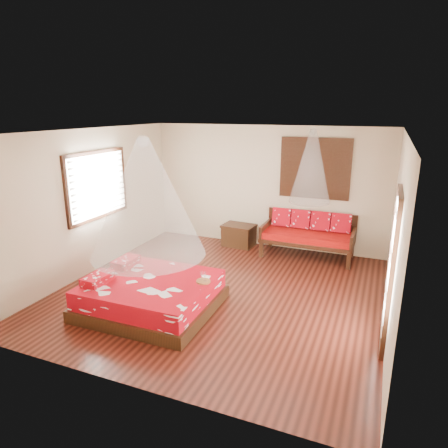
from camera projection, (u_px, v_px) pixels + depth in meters
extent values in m
cube|color=black|center=(221.00, 292.00, 7.16)|extent=(5.50, 5.50, 0.02)
cube|color=silver|center=(221.00, 131.00, 6.37)|extent=(5.50, 5.50, 0.02)
cube|color=beige|center=(90.00, 202.00, 7.77)|extent=(0.02, 5.50, 2.80)
cube|color=beige|center=(397.00, 235.00, 5.76)|extent=(0.02, 5.50, 2.80)
cube|color=beige|center=(267.00, 187.00, 9.22)|extent=(5.50, 0.02, 2.80)
cube|color=beige|center=(123.00, 277.00, 4.31)|extent=(5.50, 0.02, 2.80)
cube|color=black|center=(152.00, 303.00, 6.52)|extent=(2.02, 1.84, 0.20)
cube|color=#A40512|center=(151.00, 289.00, 6.45)|extent=(1.92, 1.74, 0.30)
cube|color=#A40512|center=(98.00, 279.00, 6.30)|extent=(0.29, 0.53, 0.13)
cube|color=#A40512|center=(126.00, 262.00, 6.98)|extent=(0.29, 0.53, 0.13)
cube|color=black|center=(261.00, 248.00, 8.75)|extent=(0.08, 0.08, 0.42)
cube|color=black|center=(349.00, 259.00, 8.08)|extent=(0.08, 0.08, 0.42)
cube|color=black|center=(271.00, 238.00, 9.42)|extent=(0.08, 0.08, 0.42)
cube|color=black|center=(352.00, 248.00, 8.75)|extent=(0.08, 0.08, 0.42)
cube|color=black|center=(307.00, 240.00, 8.70)|extent=(1.97, 0.88, 0.08)
cube|color=#8C0506|center=(307.00, 236.00, 8.67)|extent=(1.91, 0.82, 0.14)
cube|color=black|center=(311.00, 223.00, 8.97)|extent=(1.97, 0.06, 0.55)
cube|color=black|center=(266.00, 229.00, 9.00)|extent=(0.06, 0.88, 0.30)
cube|color=black|center=(353.00, 239.00, 8.31)|extent=(0.06, 0.88, 0.30)
cube|color=#A40512|center=(282.00, 217.00, 9.08)|extent=(0.42, 0.20, 0.43)
cube|color=#A40512|center=(301.00, 219.00, 8.92)|extent=(0.42, 0.20, 0.43)
cube|color=#A40512|center=(321.00, 221.00, 8.76)|extent=(0.42, 0.20, 0.43)
cube|color=#A40512|center=(341.00, 223.00, 8.60)|extent=(0.42, 0.20, 0.43)
cube|color=black|center=(239.00, 236.00, 9.47)|extent=(0.75, 0.56, 0.46)
cube|color=black|center=(239.00, 226.00, 9.40)|extent=(0.79, 0.61, 0.05)
cube|color=black|center=(315.00, 168.00, 8.65)|extent=(1.52, 0.06, 1.32)
cube|color=black|center=(315.00, 168.00, 8.64)|extent=(1.35, 0.04, 1.10)
cube|color=black|center=(97.00, 185.00, 7.85)|extent=(0.08, 1.74, 1.34)
cube|color=silver|center=(99.00, 185.00, 7.83)|extent=(0.04, 1.54, 1.10)
cube|color=black|center=(391.00, 272.00, 5.34)|extent=(0.08, 1.02, 2.16)
cube|color=white|center=(390.00, 265.00, 5.32)|extent=(0.03, 0.82, 1.70)
cylinder|color=brown|center=(203.00, 281.00, 6.33)|extent=(0.23, 0.23, 0.03)
cone|color=white|center=(146.00, 198.00, 6.03)|extent=(1.78, 1.78, 1.80)
cone|color=white|center=(311.00, 167.00, 8.20)|extent=(0.86, 0.86, 1.50)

